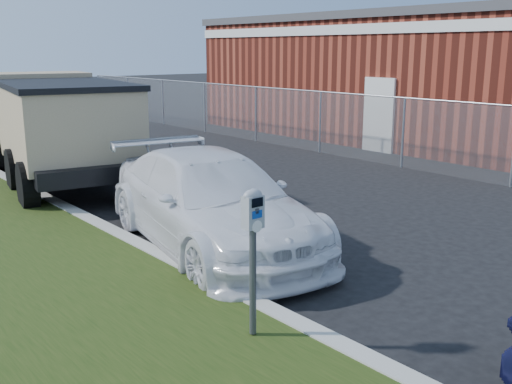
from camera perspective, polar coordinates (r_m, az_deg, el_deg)
ground at (r=9.18m, az=10.84°, el=-5.91°), size 120.00×120.00×0.00m
chainlink_fence at (r=17.91m, az=6.16°, el=7.77°), size 0.06×30.06×30.00m
brick_building at (r=23.08m, az=15.08°, el=10.79°), size 9.20×14.20×4.17m
parking_meter at (r=5.94m, az=-0.30°, el=-3.71°), size 0.21×0.15×1.53m
white_wagon at (r=9.23m, az=-4.53°, el=-0.88°), size 2.93×5.30×1.45m
dump_truck at (r=14.60m, az=-18.39°, el=6.33°), size 3.43×6.53×2.44m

